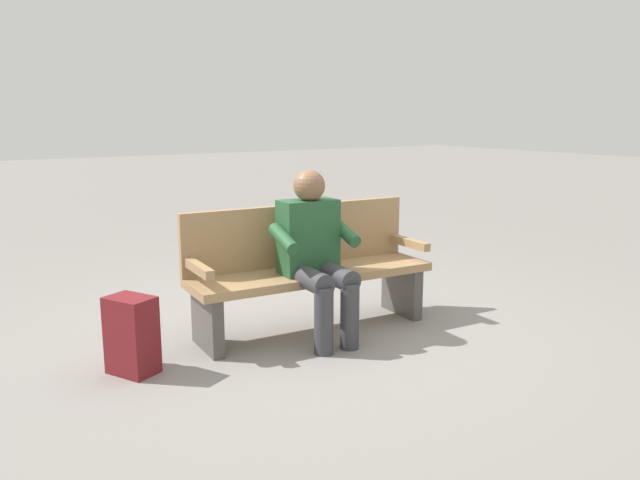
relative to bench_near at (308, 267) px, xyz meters
The scene contains 4 objects.
ground_plane 0.46m from the bench_near, 86.34° to the left, with size 40.00×40.00×0.00m, color gray.
bench_near is the anchor object (origin of this frame).
person_seated 0.29m from the bench_near, 71.59° to the left, with size 0.59×0.59×1.18m.
backpack 1.36m from the bench_near, ahead, with size 0.32×0.34×0.48m.
Camera 1 is at (2.37, 3.75, 1.56)m, focal length 35.70 mm.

